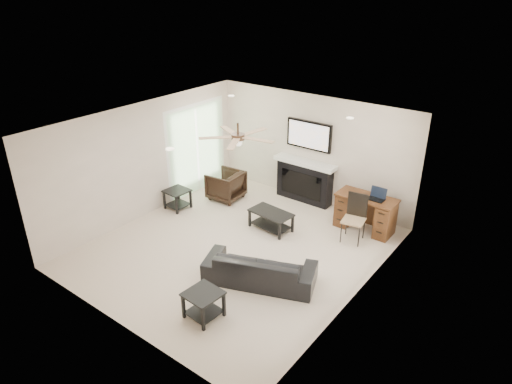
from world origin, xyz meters
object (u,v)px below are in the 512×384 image
fireplace_unit (305,163)px  sofa (260,268)px  coffee_table (271,221)px  desk (365,213)px  armchair (226,185)px

fireplace_unit → sofa: bearing=-71.3°
coffee_table → desk: 1.96m
desk → fireplace_unit: bearing=166.6°
armchair → desk: 3.32m
coffee_table → fireplace_unit: 1.76m
coffee_table → fireplace_unit: size_ratio=0.47×
fireplace_unit → coffee_table: bearing=-83.6°
armchair → desk: (3.26, 0.61, 0.04)m
armchair → fireplace_unit: bearing=118.9°
coffee_table → sofa: bearing=-55.3°
coffee_table → fireplace_unit: (-0.18, 1.58, 0.75)m
coffee_table → desk: desk is taller
sofa → desk: size_ratio=1.57×
sofa → fireplace_unit: bearing=-92.2°
armchair → fireplace_unit: (1.52, 1.03, 0.61)m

